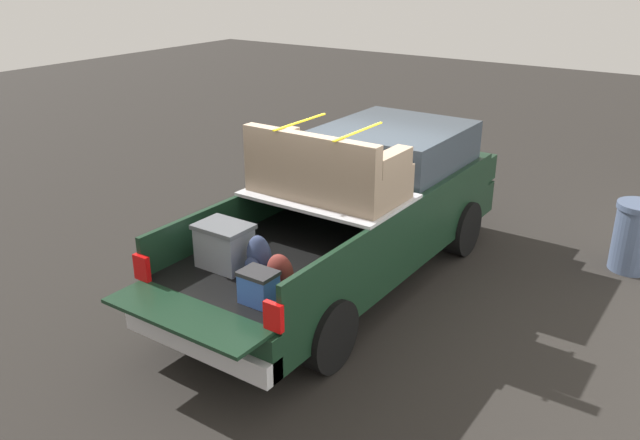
# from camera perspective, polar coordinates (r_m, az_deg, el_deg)

# --- Properties ---
(ground_plane) EXTENTS (40.00, 40.00, 0.00)m
(ground_plane) POSITION_cam_1_polar(r_m,az_deg,el_deg) (8.80, 2.23, -5.44)
(ground_plane) COLOR black
(pickup_truck) EXTENTS (6.05, 2.06, 2.23)m
(pickup_truck) POSITION_cam_1_polar(r_m,az_deg,el_deg) (8.69, 3.60, 1.15)
(pickup_truck) COLOR black
(pickup_truck) RESTS_ON ground_plane
(trash_can) EXTENTS (0.60, 0.60, 0.98)m
(trash_can) POSITION_cam_1_polar(r_m,az_deg,el_deg) (9.93, 25.81, -1.31)
(trash_can) COLOR #3F4C66
(trash_can) RESTS_ON ground_plane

